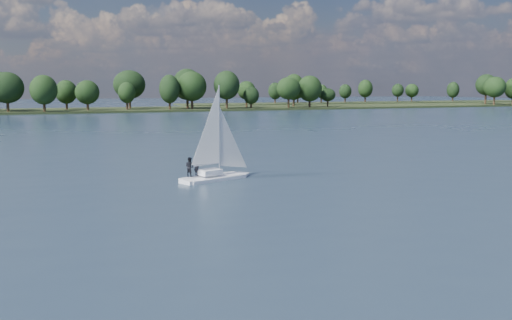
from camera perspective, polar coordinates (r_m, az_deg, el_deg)
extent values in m
plane|color=#233342|center=(115.42, -11.24, 2.63)|extent=(700.00, 700.00, 0.00)
cube|color=black|center=(226.20, -16.73, 4.69)|extent=(660.00, 40.00, 1.50)
cube|color=black|center=(328.16, 11.48, 5.57)|extent=(220.00, 30.00, 1.40)
cube|color=white|center=(56.52, -4.17, -2.03)|extent=(7.69, 4.52, 0.87)
cube|color=white|center=(56.38, -4.18, -1.15)|extent=(2.50, 1.99, 0.55)
cylinder|color=silver|center=(55.93, -4.22, 3.00)|extent=(0.13, 0.13, 8.74)
imported|color=black|center=(55.93, -5.96, -0.60)|extent=(0.57, 0.76, 1.88)
imported|color=black|center=(55.43, -6.66, -0.68)|extent=(1.10, 1.16, 1.88)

